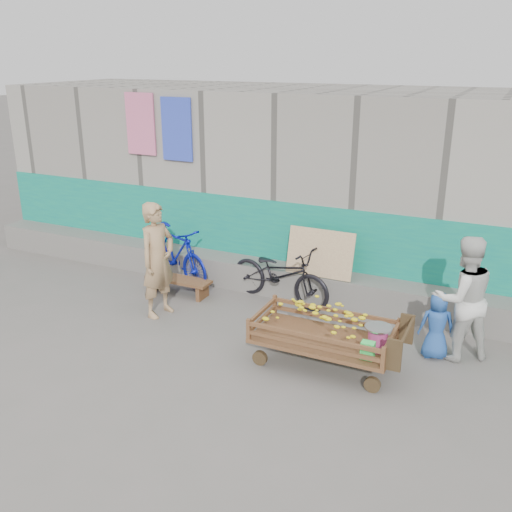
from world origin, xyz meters
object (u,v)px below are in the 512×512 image
at_px(woman, 463,298).
at_px(bicycle_dark, 280,274).
at_px(bicycle_blue, 176,254).
at_px(child, 437,325).
at_px(bench, 179,282).
at_px(vendor_man, 158,260).
at_px(banana_cart, 321,326).

distance_m(woman, bicycle_dark, 2.71).
distance_m(bicycle_dark, bicycle_blue, 1.84).
height_order(bicycle_dark, bicycle_blue, bicycle_blue).
bearing_deg(bicycle_dark, child, -96.77).
distance_m(bench, woman, 4.20).
xyz_separation_m(bench, child, (3.91, -0.31, 0.24)).
height_order(child, bicycle_dark, bicycle_dark).
relative_size(woman, child, 1.82).
bearing_deg(bicycle_dark, woman, -92.52).
xyz_separation_m(vendor_man, woman, (4.00, 0.54, -0.04)).
bearing_deg(bench, child, -4.53).
height_order(child, bicycle_blue, bicycle_blue).
relative_size(bench, woman, 0.67).
xyz_separation_m(vendor_man, bicycle_dark, (1.38, 1.13, -0.38)).
bearing_deg(bicycle_blue, child, -77.87).
relative_size(child, bicycle_dark, 0.51).
xyz_separation_m(banana_cart, vendor_man, (-2.55, 0.39, 0.31)).
relative_size(vendor_man, bicycle_blue, 1.04).
relative_size(banana_cart, bench, 1.71).
height_order(banana_cart, child, child).
distance_m(banana_cart, child, 1.45).
bearing_deg(bench, vendor_man, -78.20).
bearing_deg(woman, bicycle_dark, -45.68).
bearing_deg(woman, child, -4.64).
bearing_deg(child, woman, -170.28).
bearing_deg(vendor_man, bicycle_blue, 30.98).
bearing_deg(bench, banana_cart, -22.25).
bearing_deg(bench, bicycle_dark, 14.88).
xyz_separation_m(banana_cart, bicycle_dark, (-1.17, 1.51, -0.08)).
relative_size(child, bicycle_blue, 0.54).
bearing_deg(woman, bench, -35.58).
relative_size(bench, bicycle_blue, 0.66).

